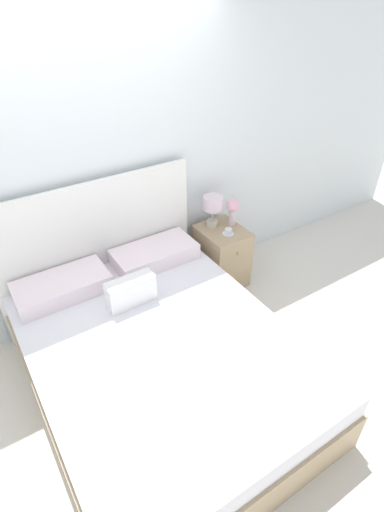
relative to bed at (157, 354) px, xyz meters
The scene contains 7 objects.
ground_plane 1.05m from the bed, 90.00° to the left, with size 12.00×12.00×0.00m, color silver.
wall_back 1.47m from the bed, 90.00° to the left, with size 8.00×0.06×2.60m.
bed is the anchor object (origin of this frame).
nightstand 1.36m from the bed, 33.45° to the left, with size 0.40×0.50×0.60m.
table_lamp 1.49m from the bed, 38.34° to the left, with size 0.19×0.19×0.31m.
flower_vase 1.57m from the bed, 31.71° to the left, with size 0.13×0.13×0.27m.
teacup 1.36m from the bed, 30.43° to the left, with size 0.11×0.11×0.05m.
Camera 1 is at (-0.85, -2.80, 2.58)m, focal length 28.00 mm.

